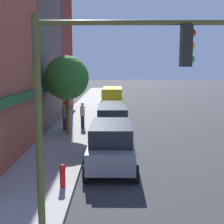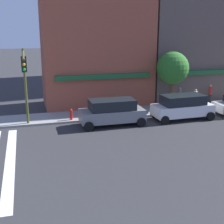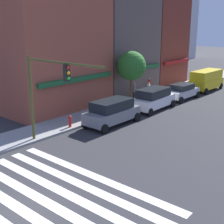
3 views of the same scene
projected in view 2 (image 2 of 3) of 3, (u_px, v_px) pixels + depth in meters
The scene contains 9 objects.
storefront_row at pixel (181, 32), 30.05m from camera, with size 25.05×5.30×14.27m.
traffic_signal at pixel (25, 75), 20.56m from camera, with size 0.32×6.41×5.59m.
suv_grey at pixel (112, 112), 22.86m from camera, with size 4.71×2.12×1.94m.
suv_white at pixel (183, 106), 24.36m from camera, with size 4.75×2.12×1.94m.
pedestrian_red_jacket at pixel (210, 94), 28.96m from camera, with size 0.32×0.32×1.77m.
pedestrian_grey_coat at pixel (179, 97), 27.63m from camera, with size 0.32×0.32×1.77m.
pedestrian_white_shirt at pixel (195, 99), 26.86m from camera, with size 0.32×0.32×1.77m.
fire_hydrant at pixel (71, 114), 23.82m from camera, with size 0.24×0.24×0.84m.
street_tree at pixel (173, 68), 26.37m from camera, with size 2.75×2.75×4.92m.
Camera 2 is at (5.22, -16.55, 6.96)m, focal length 50.00 mm.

